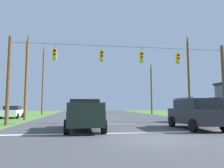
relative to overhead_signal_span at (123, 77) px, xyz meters
name	(u,v)px	position (x,y,z in m)	size (l,w,h in m)	color
ground_plane	(152,139)	(-0.17, -7.79, -3.99)	(120.00, 120.00, 0.00)	#47474C
stop_bar_stripe	(140,133)	(-0.17, -5.62, -3.99)	(16.04, 0.45, 0.01)	white
lane_dash_0	(121,124)	(-0.17, 0.38, -3.99)	(0.15, 2.50, 0.01)	white
lane_dash_1	(110,119)	(-0.17, 6.84, -3.99)	(0.15, 2.50, 0.01)	white
lane_dash_2	(105,116)	(-0.17, 13.07, -3.99)	(0.15, 2.50, 0.01)	white
overhead_signal_span	(123,77)	(0.00, 0.00, 0.00)	(18.90, 0.31, 7.09)	brown
pickup_truck	(85,115)	(-3.29, -3.91, -3.03)	(2.35, 5.43, 1.95)	black
suv_black	(195,113)	(3.97, -4.40, -2.93)	(2.39, 4.88, 2.05)	black
distant_car_crossing_white	(12,112)	(-11.84, 9.88, -3.20)	(2.23, 4.40, 1.52)	silver
distant_car_oncoming	(207,112)	(11.26, 5.91, -3.20)	(2.30, 4.43, 1.52)	silver
utility_pole_mid_right	(189,78)	(8.99, 5.63, 0.78)	(0.26, 1.61, 9.74)	brown
utility_pole_far_right	(151,90)	(9.29, 20.09, 0.46)	(0.31, 1.79, 9.28)	brown
utility_pole_mid_left	(26,79)	(-9.47, 6.26, 0.47)	(0.31, 1.61, 9.22)	brown
utility_pole_far_left	(43,81)	(-9.97, 18.89, 1.64)	(0.29, 1.57, 11.50)	brown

